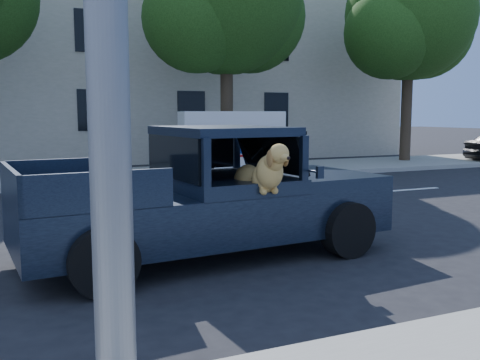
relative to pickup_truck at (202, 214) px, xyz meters
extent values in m
plane|color=black|center=(-0.33, 0.80, -0.64)|extent=(120.00, 120.00, 0.00)
cube|color=gray|center=(-0.33, 10.00, -0.56)|extent=(60.00, 4.00, 0.15)
cylinder|color=#332619|center=(4.67, 10.40, 1.56)|extent=(0.44, 0.44, 4.40)
sphere|color=#18350D|center=(3.47, 10.10, 4.56)|extent=(3.60, 3.60, 3.60)
sphere|color=#18350D|center=(5.67, 10.70, 4.86)|extent=(4.00, 4.00, 4.00)
cylinder|color=#332619|center=(12.67, 10.40, 1.56)|extent=(0.44, 0.44, 4.40)
sphere|color=#18350D|center=(12.67, 10.40, 5.36)|extent=(5.20, 5.20, 5.20)
sphere|color=#18350D|center=(11.47, 10.10, 4.56)|extent=(3.60, 3.60, 3.60)
sphere|color=#18350D|center=(13.67, 10.70, 4.86)|extent=(4.00, 4.00, 4.00)
cube|color=beige|center=(2.67, 17.30, 3.86)|extent=(26.00, 6.00, 9.00)
cube|color=black|center=(0.08, 0.03, 0.00)|extent=(5.41, 2.46, 0.67)
cube|color=black|center=(1.95, 0.19, 0.42)|extent=(1.68, 2.14, 0.16)
cube|color=black|center=(0.33, 0.05, 1.18)|extent=(1.72, 2.07, 0.12)
cube|color=black|center=(1.15, 0.12, 0.83)|extent=(0.40, 1.75, 0.57)
cube|color=black|center=(0.57, -0.38, 0.19)|extent=(0.60, 0.60, 0.38)
cube|color=black|center=(1.25, -1.14, 0.66)|extent=(0.10, 0.06, 0.16)
cube|color=silver|center=(4.46, 8.66, -0.12)|extent=(4.15, 2.43, 0.46)
cube|color=silver|center=(4.10, 8.73, 0.80)|extent=(3.42, 2.30, 1.39)
cube|color=silver|center=(5.97, 8.39, 0.43)|extent=(1.13, 1.84, 0.65)
cube|color=navy|center=(3.94, 7.85, 0.29)|extent=(3.11, 0.58, 0.17)
cube|color=#9E0F0F|center=(3.94, 7.85, 0.14)|extent=(3.11, 0.58, 0.06)
cube|color=yellow|center=(-1.90, -3.38, 1.66)|extent=(0.18, 0.03, 0.45)
camera|label=1|loc=(-2.54, -7.12, 1.43)|focal=40.00mm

